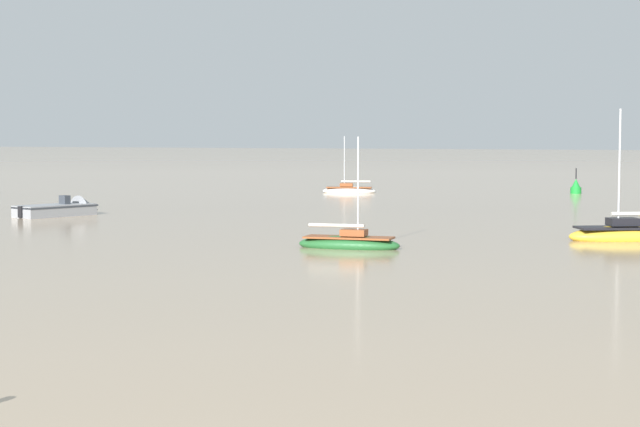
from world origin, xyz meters
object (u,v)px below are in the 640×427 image
at_px(sailboat_moored_0, 629,234).
at_px(motorboat_moored_1, 67,211).
at_px(sailboat_moored_1, 349,243).
at_px(sailboat_moored_5, 349,190).
at_px(channel_buoy, 576,188).

relative_size(sailboat_moored_0, motorboat_moored_1, 1.08).
relative_size(sailboat_moored_1, motorboat_moored_1, 0.85).
bearing_deg(sailboat_moored_0, sailboat_moored_5, -79.45).
height_order(motorboat_moored_1, sailboat_moored_5, sailboat_moored_5).
distance_m(motorboat_moored_1, sailboat_moored_5, 31.34).
relative_size(motorboat_moored_1, channel_buoy, 2.52).
bearing_deg(motorboat_moored_1, sailboat_moored_1, -98.69).
bearing_deg(motorboat_moored_1, sailboat_moored_5, 6.06).
bearing_deg(motorboat_moored_1, channel_buoy, -15.50).
bearing_deg(sailboat_moored_0, motorboat_moored_1, -32.97).
xyz_separation_m(sailboat_moored_1, channel_buoy, (-3.01, 48.03, 0.25)).
bearing_deg(sailboat_moored_0, sailboat_moored_1, 10.01).
xyz_separation_m(sailboat_moored_0, sailboat_moored_5, (-29.78, 30.95, -0.05)).
relative_size(sailboat_moored_0, sailboat_moored_5, 1.24).
relative_size(sailboat_moored_0, sailboat_moored_1, 1.27).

